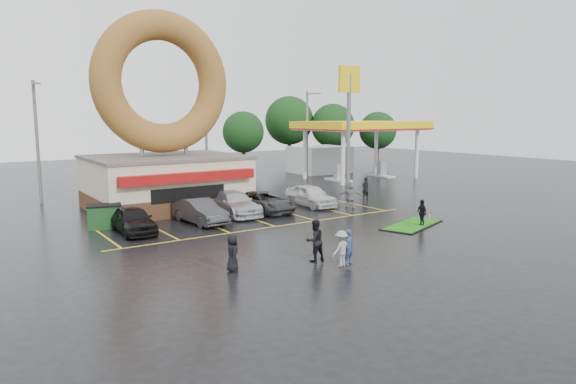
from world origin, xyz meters
TOP-DOWN VIEW (x-y plane):
  - ground at (0.00, 0.00)m, footprint 120.00×120.00m
  - donut_shop at (-3.00, 12.97)m, footprint 10.20×8.70m
  - gas_station at (20.00, 20.94)m, footprint 12.30×13.65m
  - shell_sign at (13.00, 12.00)m, footprint 2.20×0.36m
  - streetlight_left at (-10.00, 19.92)m, footprint 0.40×2.21m
  - streetlight_mid at (4.00, 20.92)m, footprint 0.40×2.21m
  - streetlight_right at (16.00, 21.92)m, footprint 0.40×2.21m
  - tree_far_a at (26.00, 30.00)m, footprint 5.60×5.60m
  - tree_far_b at (32.00, 28.00)m, footprint 4.90×4.90m
  - tree_far_c at (22.00, 34.00)m, footprint 6.30×6.30m
  - tree_far_d at (14.00, 32.00)m, footprint 4.90×4.90m
  - car_black at (-7.43, 6.45)m, footprint 1.94×4.47m
  - car_dgrey at (-3.28, 6.75)m, footprint 1.98×4.64m
  - car_silver at (-0.28, 8.00)m, footprint 2.37×5.37m
  - car_grey at (1.90, 7.66)m, footprint 2.51×5.13m
  - car_white at (5.79, 7.71)m, footprint 1.99×4.66m
  - person_blue at (-1.59, -4.94)m, footprint 0.67×0.55m
  - person_blackjkt at (-2.50, -3.66)m, footprint 0.93×0.73m
  - person_hoodie at (-2.04, -4.95)m, footprint 1.10×0.75m
  - person_bystander at (-6.27, -2.96)m, footprint 0.68×0.87m
  - person_cameraman at (7.17, -1.35)m, footprint 0.65×1.01m
  - person_walker_near at (7.60, 5.47)m, footprint 1.65×1.68m
  - person_walker_far at (11.04, 7.65)m, footprint 0.67×0.46m
  - dumpster at (-8.41, 8.67)m, footprint 2.04×1.61m
  - putting_green at (6.83, -0.95)m, footprint 5.12×3.46m

SIDE VIEW (x-z plane):
  - ground at x=0.00m, z-range 0.00..0.00m
  - putting_green at x=6.83m, z-range -0.26..0.33m
  - dumpster at x=-8.41m, z-range 0.00..1.30m
  - car_grey at x=1.90m, z-range 0.00..1.40m
  - car_dgrey at x=-3.28m, z-range 0.00..1.49m
  - car_black at x=-7.43m, z-range 0.00..1.50m
  - car_silver at x=-0.28m, z-range 0.00..1.53m
  - car_white at x=5.79m, z-range 0.00..1.57m
  - person_hoodie at x=-2.04m, z-range 0.00..1.57m
  - person_bystander at x=-6.27m, z-range 0.00..1.57m
  - person_blue at x=-1.59m, z-range 0.00..1.57m
  - person_cameraman at x=7.17m, z-range 0.00..1.59m
  - person_walker_far at x=11.04m, z-range 0.00..1.78m
  - person_blackjkt at x=-2.50m, z-range 0.00..1.89m
  - person_walker_near at x=7.60m, z-range 0.00..1.93m
  - gas_station at x=20.00m, z-range 0.75..6.65m
  - donut_shop at x=-3.00m, z-range -2.29..11.21m
  - tree_far_b at x=32.00m, z-range 1.03..8.03m
  - tree_far_d at x=14.00m, z-range 1.03..8.03m
  - streetlight_left at x=-10.00m, z-range 0.28..9.28m
  - streetlight_mid at x=4.00m, z-range 0.28..9.28m
  - streetlight_right at x=16.00m, z-range 0.28..9.28m
  - tree_far_a at x=26.00m, z-range 1.18..9.18m
  - tree_far_c at x=22.00m, z-range 1.34..10.34m
  - shell_sign at x=13.00m, z-range 2.08..12.68m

